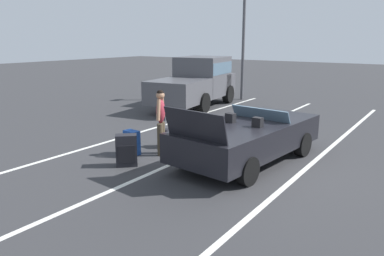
% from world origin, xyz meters
% --- Properties ---
extents(ground_plane, '(80.00, 80.00, 0.00)m').
position_xyz_m(ground_plane, '(0.00, 0.00, 0.00)').
color(ground_plane, '#333335').
extents(lot_line_near, '(18.00, 0.12, 0.01)m').
position_xyz_m(lot_line_near, '(0.00, -1.34, 0.00)').
color(lot_line_near, silver).
rests_on(lot_line_near, ground_plane).
extents(lot_line_mid, '(18.00, 0.12, 0.01)m').
position_xyz_m(lot_line_mid, '(0.00, 1.36, 0.00)').
color(lot_line_mid, silver).
rests_on(lot_line_mid, ground_plane).
extents(lot_line_far, '(18.00, 0.12, 0.01)m').
position_xyz_m(lot_line_far, '(0.00, 4.06, 0.00)').
color(lot_line_far, silver).
rests_on(lot_line_far, ground_plane).
extents(convertible_car, '(4.30, 2.18, 1.53)m').
position_xyz_m(convertible_car, '(0.20, -0.02, 0.59)').
color(convertible_car, black).
rests_on(convertible_car, ground_plane).
extents(suitcase_large_black, '(0.53, 0.54, 0.74)m').
position_xyz_m(suitcase_large_black, '(-1.87, 2.15, 0.37)').
color(suitcase_large_black, black).
rests_on(suitcase_large_black, ground_plane).
extents(suitcase_medium_bright, '(0.30, 0.43, 0.62)m').
position_xyz_m(suitcase_medium_bright, '(-1.17, 2.66, 0.31)').
color(suitcase_medium_bright, '#1E479E').
rests_on(suitcase_medium_bright, ground_plane).
extents(suitcase_small_carryon, '(0.27, 0.37, 0.85)m').
position_xyz_m(suitcase_small_carryon, '(-0.15, 2.35, 0.25)').
color(suitcase_small_carryon, black).
rests_on(suitcase_small_carryon, ground_plane).
extents(traveler_person, '(0.58, 0.34, 1.65)m').
position_xyz_m(traveler_person, '(-0.74, 2.04, 0.93)').
color(traveler_person, '#4C3F2D').
rests_on(traveler_person, ground_plane).
extents(parked_pickup_truck_near, '(5.21, 2.60, 2.10)m').
position_xyz_m(parked_pickup_truck_near, '(5.66, 5.22, 1.11)').
color(parked_pickup_truck_near, '#4C4C51').
rests_on(parked_pickup_truck_near, ground_plane).
extents(parking_lamp_post, '(0.50, 0.24, 5.62)m').
position_xyz_m(parking_lamp_post, '(8.35, 4.47, 3.23)').
color(parking_lamp_post, '#4C4C51').
rests_on(parking_lamp_post, ground_plane).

